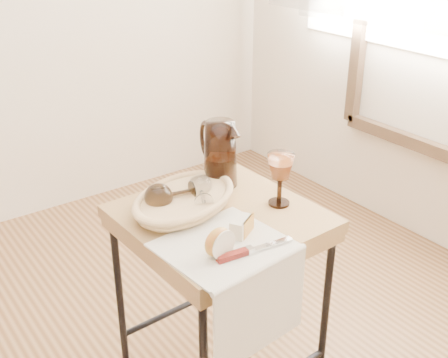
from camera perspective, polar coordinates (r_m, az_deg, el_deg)
side_table at (r=1.86m, az=-0.37°, el=-12.62°), size 0.55×0.55×0.68m
tea_towel at (r=1.51m, az=-0.01°, el=-6.77°), size 0.34×0.31×0.01m
bread_basket at (r=1.68m, az=-4.01°, el=-2.31°), size 0.39×0.33×0.05m
goblet_lying_a at (r=1.67m, az=-5.17°, el=-1.53°), size 0.15×0.11×0.08m
goblet_lying_b at (r=1.68m, az=-2.26°, el=-1.40°), size 0.12×0.14×0.07m
pitcher at (r=1.80m, az=-0.38°, el=2.58°), size 0.20×0.26×0.26m
wine_goblet at (r=1.69m, az=5.68°, el=-0.03°), size 0.10×0.10×0.17m
apple_half at (r=1.45m, az=-0.63°, el=-6.38°), size 0.09×0.06×0.08m
apple_wedge at (r=1.54m, az=1.71°, el=-4.82°), size 0.08×0.07×0.05m
table_knife at (r=1.48m, az=2.88°, el=-7.09°), size 0.22×0.05×0.02m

